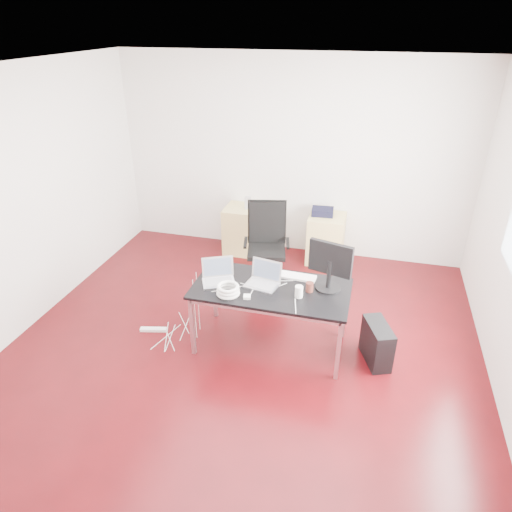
% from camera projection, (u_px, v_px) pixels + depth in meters
% --- Properties ---
extents(room_shell, '(5.00, 5.00, 5.00)m').
position_uv_depth(room_shell, '(245.00, 231.00, 4.28)').
color(room_shell, '#39060A').
rests_on(room_shell, ground).
extents(desk, '(1.60, 0.80, 0.73)m').
position_uv_depth(desk, '(271.00, 292.00, 4.69)').
color(desk, black).
rests_on(desk, ground).
extents(office_chair, '(0.57, 0.59, 1.08)m').
position_uv_depth(office_chair, '(267.00, 241.00, 5.90)').
color(office_chair, black).
rests_on(office_chair, ground).
extents(filing_cabinet_left, '(0.50, 0.50, 0.70)m').
position_uv_depth(filing_cabinet_left, '(242.00, 229.00, 6.83)').
color(filing_cabinet_left, tan).
rests_on(filing_cabinet_left, ground).
extents(filing_cabinet_right, '(0.50, 0.50, 0.70)m').
position_uv_depth(filing_cabinet_right, '(326.00, 239.00, 6.55)').
color(filing_cabinet_right, tan).
rests_on(filing_cabinet_right, ground).
extents(pc_tower, '(0.35, 0.49, 0.44)m').
position_uv_depth(pc_tower, '(377.00, 343.00, 4.67)').
color(pc_tower, black).
rests_on(pc_tower, ground).
extents(wastebasket, '(0.29, 0.29, 0.28)m').
position_uv_depth(wastebasket, '(271.00, 251.00, 6.67)').
color(wastebasket, black).
rests_on(wastebasket, ground).
extents(power_strip, '(0.31, 0.13, 0.04)m').
position_uv_depth(power_strip, '(153.00, 329.00, 5.20)').
color(power_strip, white).
rests_on(power_strip, ground).
extents(laptop_left, '(0.41, 0.37, 0.23)m').
position_uv_depth(laptop_left, '(218.00, 276.00, 4.75)').
color(laptop_left, silver).
rests_on(laptop_left, desk).
extents(laptop_right, '(0.37, 0.31, 0.23)m').
position_uv_depth(laptop_right, '(264.00, 279.00, 4.70)').
color(laptop_right, silver).
rests_on(laptop_right, desk).
extents(monitor, '(0.45, 0.26, 0.51)m').
position_uv_depth(monitor, '(330.00, 263.00, 4.52)').
color(monitor, black).
rests_on(monitor, desk).
extents(keyboard, '(0.45, 0.16, 0.02)m').
position_uv_depth(keyboard, '(295.00, 276.00, 4.84)').
color(keyboard, white).
rests_on(keyboard, desk).
extents(cup_white, '(0.10, 0.10, 0.12)m').
position_uv_depth(cup_white, '(299.00, 292.00, 4.48)').
color(cup_white, white).
rests_on(cup_white, desk).
extents(cup_brown, '(0.10, 0.10, 0.10)m').
position_uv_depth(cup_brown, '(310.00, 287.00, 4.57)').
color(cup_brown, '#54241C').
rests_on(cup_brown, desk).
extents(cable_coil, '(0.24, 0.24, 0.11)m').
position_uv_depth(cable_coil, '(228.00, 290.00, 4.52)').
color(cable_coil, white).
rests_on(cable_coil, desk).
extents(power_adapter, '(0.08, 0.08, 0.03)m').
position_uv_depth(power_adapter, '(247.00, 297.00, 4.48)').
color(power_adapter, white).
rests_on(power_adapter, desk).
extents(speaker, '(0.10, 0.10, 0.18)m').
position_uv_depth(speaker, '(248.00, 203.00, 6.60)').
color(speaker, '#9E9E9E').
rests_on(speaker, filing_cabinet_left).
extents(navy_garment, '(0.32, 0.26, 0.09)m').
position_uv_depth(navy_garment, '(323.00, 212.00, 6.41)').
color(navy_garment, black).
rests_on(navy_garment, filing_cabinet_right).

